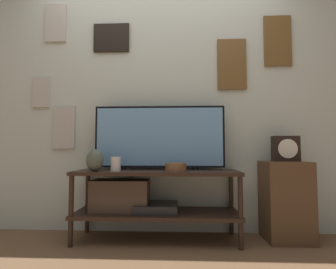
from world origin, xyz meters
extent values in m
plane|color=brown|center=(0.00, 0.00, 0.00)|extent=(12.00, 12.00, 0.00)
cube|color=beige|center=(0.00, 0.53, 1.35)|extent=(6.40, 0.06, 2.70)
cube|color=brown|center=(1.15, 0.48, 1.83)|extent=(0.26, 0.02, 0.50)
cube|color=white|center=(1.15, 0.48, 1.83)|extent=(0.22, 0.01, 0.46)
cube|color=black|center=(-0.48, 0.48, 1.89)|extent=(0.35, 0.02, 0.29)
cube|color=slate|center=(-0.48, 0.48, 1.89)|extent=(0.32, 0.01, 0.25)
cube|color=#B7B2A8|center=(-1.05, 0.48, 2.05)|extent=(0.21, 0.02, 0.39)
cube|color=#BCB299|center=(-1.05, 0.48, 2.05)|extent=(0.18, 0.01, 0.35)
cube|color=#B7B2A8|center=(-0.94, 0.48, 1.00)|extent=(0.21, 0.02, 0.42)
cube|color=slate|center=(-0.94, 0.48, 1.00)|extent=(0.18, 0.01, 0.39)
cube|color=brown|center=(0.71, 0.48, 1.60)|extent=(0.27, 0.02, 0.49)
cube|color=beige|center=(0.71, 0.48, 1.60)|extent=(0.24, 0.01, 0.46)
cube|color=#B7B2A8|center=(-1.17, 0.48, 1.35)|extent=(0.17, 0.02, 0.31)
cube|color=white|center=(-1.17, 0.48, 1.35)|extent=(0.13, 0.01, 0.27)
cube|color=black|center=(0.00, 0.26, 0.58)|extent=(1.41, 0.44, 0.03)
cube|color=black|center=(0.00, 0.26, 0.23)|extent=(1.41, 0.44, 0.03)
cylinder|color=black|center=(-0.67, 0.07, 0.30)|extent=(0.04, 0.04, 0.59)
cylinder|color=black|center=(0.67, 0.07, 0.30)|extent=(0.04, 0.04, 0.59)
cylinder|color=black|center=(-0.67, 0.45, 0.30)|extent=(0.04, 0.04, 0.59)
cylinder|color=black|center=(0.67, 0.45, 0.30)|extent=(0.04, 0.04, 0.59)
cube|color=black|center=(0.00, 0.26, 0.28)|extent=(0.36, 0.31, 0.07)
cube|color=#47382D|center=(-0.32, 0.26, 0.38)|extent=(0.49, 0.24, 0.27)
cylinder|color=black|center=(-0.31, 0.36, 0.60)|extent=(0.05, 0.05, 0.02)
cylinder|color=black|center=(0.34, 0.36, 0.60)|extent=(0.05, 0.05, 0.02)
cube|color=black|center=(0.01, 0.36, 0.89)|extent=(1.18, 0.04, 0.56)
cube|color=#6B9ED1|center=(0.01, 0.34, 0.89)|extent=(1.15, 0.01, 0.52)
ellipsoid|color=#4C5647|center=(-0.51, 0.14, 0.69)|extent=(0.15, 0.13, 0.18)
cylinder|color=brown|center=(0.17, 0.18, 0.63)|extent=(0.18, 0.18, 0.07)
cylinder|color=silver|center=(-0.34, 0.16, 0.65)|extent=(0.08, 0.08, 0.12)
cube|color=#513823|center=(1.11, 0.30, 0.34)|extent=(0.37, 0.34, 0.67)
cube|color=black|center=(1.14, 0.34, 0.78)|extent=(0.22, 0.10, 0.22)
cylinder|color=white|center=(1.14, 0.29, 0.78)|extent=(0.17, 0.01, 0.17)
camera|label=1|loc=(0.20, -2.03, 0.76)|focal=28.00mm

